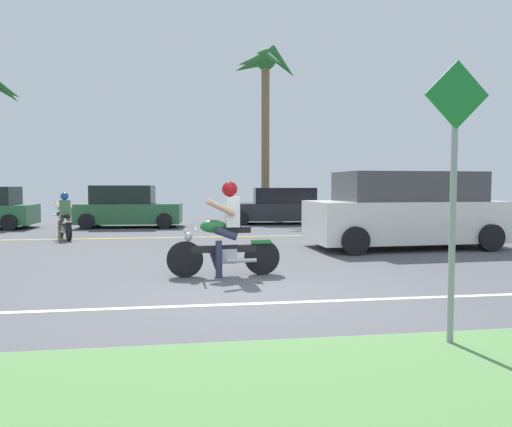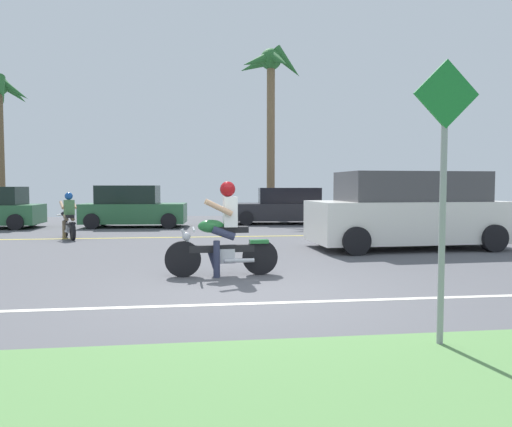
{
  "view_description": "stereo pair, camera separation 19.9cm",
  "coord_description": "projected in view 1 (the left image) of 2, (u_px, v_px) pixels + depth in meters",
  "views": [
    {
      "loc": [
        -1.02,
        -6.67,
        1.54
      ],
      "look_at": [
        0.42,
        3.12,
        0.97
      ],
      "focal_mm": 33.7,
      "sensor_mm": 36.0,
      "label": 1
    },
    {
      "loc": [
        -0.83,
        -6.69,
        1.54
      ],
      "look_at": [
        0.42,
        3.12,
        0.97
      ],
      "focal_mm": 33.7,
      "sensor_mm": 36.0,
      "label": 2
    }
  ],
  "objects": [
    {
      "name": "ground",
      "position": [
        237.0,
        262.0,
        9.78
      ],
      "size": [
        56.0,
        30.0,
        0.04
      ],
      "primitive_type": "cube",
      "color": "#545459"
    },
    {
      "name": "lane_line_near",
      "position": [
        265.0,
        303.0,
        6.27
      ],
      "size": [
        50.4,
        0.12,
        0.01
      ],
      "primitive_type": "cube",
      "color": "silver",
      "rests_on": "ground"
    },
    {
      "name": "lane_line_far",
      "position": [
        220.0,
        237.0,
        14.46
      ],
      "size": [
        50.4,
        0.12,
        0.01
      ],
      "primitive_type": "cube",
      "color": "yellow",
      "rests_on": "ground"
    },
    {
      "name": "motorcyclist",
      "position": [
        225.0,
        236.0,
        8.15
      ],
      "size": [
        1.93,
        0.63,
        1.61
      ],
      "color": "black",
      "rests_on": "ground"
    },
    {
      "name": "suv_nearby",
      "position": [
        406.0,
        211.0,
        11.88
      ],
      "size": [
        4.94,
        2.35,
        1.88
      ],
      "color": "white",
      "rests_on": "ground"
    },
    {
      "name": "parked_car_1",
      "position": [
        128.0,
        208.0,
        17.8
      ],
      "size": [
        3.86,
        2.0,
        1.55
      ],
      "color": "#2D663D",
      "rests_on": "ground"
    },
    {
      "name": "parked_car_2",
      "position": [
        280.0,
        207.0,
        19.51
      ],
      "size": [
        4.3,
        2.18,
        1.46
      ],
      "color": "#232328",
      "rests_on": "ground"
    },
    {
      "name": "parked_car_3",
      "position": [
        419.0,
        206.0,
        19.91
      ],
      "size": [
        4.02,
        1.98,
        1.53
      ],
      "color": "beige",
      "rests_on": "ground"
    },
    {
      "name": "palm_tree_1",
      "position": [
        265.0,
        79.0,
        21.79
      ],
      "size": [
        3.1,
        3.24,
        7.89
      ],
      "color": "brown",
      "rests_on": "ground"
    },
    {
      "name": "motorcyclist_distant",
      "position": [
        64.0,
        219.0,
        13.84
      ],
      "size": [
        0.78,
        1.5,
        1.35
      ],
      "color": "black",
      "rests_on": "ground"
    },
    {
      "name": "street_sign",
      "position": [
        454.0,
        176.0,
        4.44
      ],
      "size": [
        0.62,
        0.06,
        2.68
      ],
      "color": "gray",
      "rests_on": "ground"
    }
  ]
}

